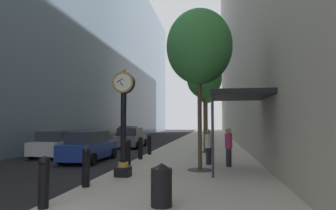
% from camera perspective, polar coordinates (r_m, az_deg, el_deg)
% --- Properties ---
extents(ground_plane, '(110.00, 110.00, 0.00)m').
position_cam_1_polar(ground_plane, '(30.87, 0.82, -7.50)').
color(ground_plane, black).
rests_on(ground_plane, ground).
extents(sidewalk_right, '(6.59, 80.00, 0.14)m').
position_cam_1_polar(sidewalk_right, '(33.57, 7.16, -7.03)').
color(sidewalk_right, '#ADA593').
rests_on(sidewalk_right, ground).
extents(building_block_left, '(9.00, 80.00, 25.96)m').
position_cam_1_polar(building_block_left, '(38.88, -17.22, 12.83)').
color(building_block_left, slate).
rests_on(building_block_left, ground).
extents(street_clock, '(0.84, 0.55, 4.16)m').
position_cam_1_polar(street_clock, '(11.23, -8.79, -2.25)').
color(street_clock, black).
rests_on(street_clock, sidewalk_right).
extents(bollard_nearest, '(0.26, 0.26, 1.24)m').
position_cam_1_polar(bollard_nearest, '(7.74, -23.30, -13.58)').
color(bollard_nearest, black).
rests_on(bollard_nearest, sidewalk_right).
extents(bollard_second, '(0.26, 0.26, 1.24)m').
position_cam_1_polar(bollard_second, '(9.78, -15.85, -11.54)').
color(bollard_second, black).
rests_on(bollard_second, sidewalk_right).
extents(bollard_fourth, '(0.26, 0.26, 1.24)m').
position_cam_1_polar(bollard_fourth, '(14.14, -7.82, -9.09)').
color(bollard_fourth, black).
rests_on(bollard_fourth, sidewalk_right).
extents(bollard_fifth, '(0.26, 0.26, 1.24)m').
position_cam_1_polar(bollard_fifth, '(16.39, -5.46, -8.32)').
color(bollard_fifth, black).
rests_on(bollard_fifth, sidewalk_right).
extents(bollard_sixth, '(0.26, 0.26, 1.24)m').
position_cam_1_polar(bollard_sixth, '(18.66, -3.67, -7.73)').
color(bollard_sixth, black).
rests_on(bollard_sixth, sidewalk_right).
extents(street_tree_near, '(2.88, 2.88, 7.03)m').
position_cam_1_polar(street_tree_near, '(13.01, 6.19, 11.28)').
color(street_tree_near, '#333335').
rests_on(street_tree_near, sidewalk_right).
extents(street_tree_mid_near, '(2.43, 2.43, 6.52)m').
position_cam_1_polar(street_tree_mid_near, '(20.39, 7.17, 5.17)').
color(street_tree_mid_near, '#333335').
rests_on(street_tree_mid_near, sidewalk_right).
extents(street_tree_mid_far, '(1.91, 1.91, 6.07)m').
position_cam_1_polar(street_tree_mid_far, '(27.90, 7.62, 2.48)').
color(street_tree_mid_far, '#333335').
rests_on(street_tree_mid_far, sidewalk_right).
extents(trash_bin, '(0.53, 0.53, 1.05)m').
position_cam_1_polar(trash_bin, '(7.33, -1.30, -15.34)').
color(trash_bin, black).
rests_on(trash_bin, sidewalk_right).
extents(pedestrian_walking, '(0.52, 0.50, 1.71)m').
position_cam_1_polar(pedestrian_walking, '(14.34, 8.03, -8.00)').
color(pedestrian_walking, '#23232D').
rests_on(pedestrian_walking, sidewalk_right).
extents(pedestrian_by_clock, '(0.48, 0.48, 1.79)m').
position_cam_1_polar(pedestrian_by_clock, '(13.84, 11.87, -7.89)').
color(pedestrian_by_clock, '#23232D').
rests_on(pedestrian_by_clock, sidewalk_right).
extents(storefront_awning, '(2.40, 3.60, 3.30)m').
position_cam_1_polar(storefront_awning, '(12.67, 13.63, 1.61)').
color(storefront_awning, black).
rests_on(storefront_awning, sidewalk_right).
extents(car_blue_near, '(2.01, 4.38, 1.69)m').
position_cam_1_polar(car_blue_near, '(16.98, -15.34, -7.95)').
color(car_blue_near, navy).
rests_on(car_blue_near, ground).
extents(car_grey_mid, '(2.16, 4.56, 1.72)m').
position_cam_1_polar(car_grey_mid, '(25.39, -7.37, -6.48)').
color(car_grey_mid, slate).
rests_on(car_grey_mid, ground).
extents(car_red_far, '(2.05, 4.25, 1.75)m').
position_cam_1_polar(car_red_far, '(33.57, -7.73, -5.71)').
color(car_red_far, '#AD191E').
rests_on(car_red_far, ground).
extents(car_white_trailing, '(2.18, 4.59, 1.63)m').
position_cam_1_polar(car_white_trailing, '(20.05, -20.50, -7.21)').
color(car_white_trailing, silver).
rests_on(car_white_trailing, ground).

